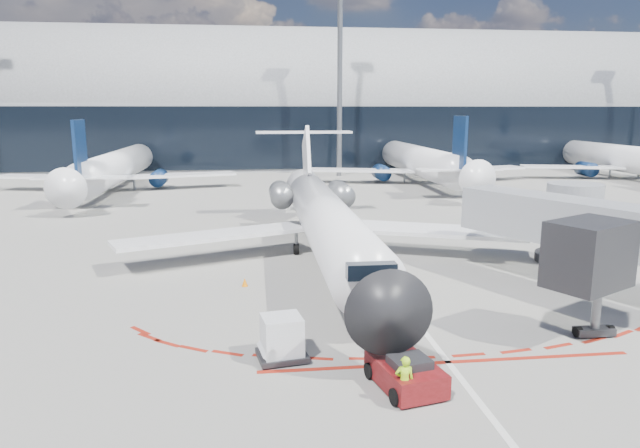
{
  "coord_description": "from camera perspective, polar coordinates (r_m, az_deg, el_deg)",
  "views": [
    {
      "loc": [
        -6.98,
        -30.31,
        9.13
      ],
      "look_at": [
        -3.43,
        -0.46,
        3.05
      ],
      "focal_mm": 32.0,
      "sensor_mm": 36.0,
      "label": 1
    }
  ],
  "objects": [
    {
      "name": "regional_jet",
      "position": [
        34.71,
        0.5,
        0.64
      ],
      "size": [
        25.53,
        31.48,
        7.88
      ],
      "color": "white",
      "rests_on": "ground"
    },
    {
      "name": "jet_bridge",
      "position": [
        32.62,
        24.33,
        -0.42
      ],
      "size": [
        10.03,
        15.2,
        4.9
      ],
      "color": "#979A9F",
      "rests_on": "ground"
    },
    {
      "name": "pushback_tug",
      "position": [
        19.79,
        8.55,
        -14.51
      ],
      "size": [
        2.42,
        4.58,
        1.17
      ],
      "rotation": [
        0.0,
        0.0,
        0.22
      ],
      "color": "#500B0C",
      "rests_on": "ground"
    },
    {
      "name": "safety_cone_right",
      "position": [
        22.75,
        8.99,
        -11.74
      ],
      "size": [
        0.34,
        0.34,
        0.47
      ],
      "primitive_type": "cone",
      "color": "orange",
      "rests_on": "ground"
    },
    {
      "name": "uld_container",
      "position": [
        21.48,
        -3.83,
        -11.34
      ],
      "size": [
        2.0,
        1.78,
        1.67
      ],
      "rotation": [
        0.0,
        0.0,
        0.16
      ],
      "color": "black",
      "rests_on": "ground"
    },
    {
      "name": "apron_stop_bar",
      "position": [
        22.04,
        12.69,
        -13.33
      ],
      "size": [
        14.0,
        0.25,
        0.01
      ],
      "primitive_type": "cube",
      "color": "maroon",
      "rests_on": "ground"
    },
    {
      "name": "bg_airliner_3",
      "position": [
        87.0,
        28.05,
        7.48
      ],
      "size": [
        31.85,
        33.73,
        10.31
      ],
      "primitive_type": null,
      "color": "white",
      "rests_on": "ground"
    },
    {
      "name": "ramp_worker",
      "position": [
        18.56,
        8.44,
        -15.28
      ],
      "size": [
        0.63,
        0.44,
        1.65
      ],
      "primitive_type": "imported",
      "rotation": [
        0.0,
        0.0,
        3.06
      ],
      "color": "#AEF119",
      "rests_on": "ground"
    },
    {
      "name": "safety_cone_left",
      "position": [
        30.28,
        -7.54,
        -5.78
      ],
      "size": [
        0.32,
        0.32,
        0.45
      ],
      "primitive_type": "cone",
      "color": "orange",
      "rests_on": "ground"
    },
    {
      "name": "bg_airliner_1",
      "position": [
        69.74,
        -19.83,
        7.47
      ],
      "size": [
        31.69,
        33.55,
        10.25
      ],
      "primitive_type": null,
      "color": "white",
      "rests_on": "ground"
    },
    {
      "name": "terminal_building",
      "position": [
        95.54,
        -2.63,
        11.05
      ],
      "size": [
        150.0,
        24.15,
        24.0
      ],
      "color": "#9C9EA1",
      "rests_on": "ground"
    },
    {
      "name": "bg_airliner_2",
      "position": [
        73.4,
        9.96,
        8.26
      ],
      "size": [
        32.7,
        34.63,
        10.58
      ],
      "primitive_type": null,
      "color": "white",
      "rests_on": "ground"
    },
    {
      "name": "ground",
      "position": [
        32.42,
        5.96,
        -5.0
      ],
      "size": [
        260.0,
        260.0,
        0.0
      ],
      "primitive_type": "plane",
      "color": "gray",
      "rests_on": "ground"
    },
    {
      "name": "apron_centerline",
      "position": [
        34.29,
        5.23,
        -4.05
      ],
      "size": [
        0.25,
        40.0,
        0.01
      ],
      "primitive_type": "cube",
      "color": "silver",
      "rests_on": "ground"
    },
    {
      "name": "light_mast_centre",
      "position": [
        79.29,
        1.98,
        13.86
      ],
      "size": [
        0.7,
        0.7,
        25.0
      ],
      "primitive_type": "cylinder",
      "color": "slate",
      "rests_on": "ground"
    }
  ]
}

